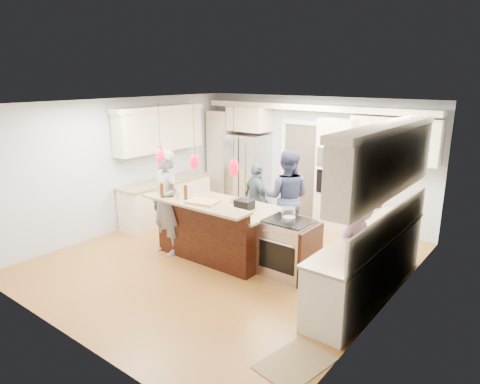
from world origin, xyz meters
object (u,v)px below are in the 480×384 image
at_px(person_bar_end, 166,203).
at_px(kitchen_island, 219,229).
at_px(refrigerator, 247,172).
at_px(island_range, 289,248).
at_px(person_far_left, 287,198).

bearing_deg(person_bar_end, kitchen_island, 43.54).
height_order(refrigerator, island_range, refrigerator).
xyz_separation_m(refrigerator, person_far_left, (1.95, -1.37, 0.01)).
distance_m(kitchen_island, person_far_left, 1.43).
distance_m(refrigerator, person_bar_end, 3.13).
relative_size(kitchen_island, person_bar_end, 1.12).
distance_m(kitchen_island, island_range, 1.41).
distance_m(island_range, person_far_left, 1.43).
height_order(refrigerator, person_far_left, person_far_left).
xyz_separation_m(island_range, person_bar_end, (-2.20, -0.60, 0.48)).
bearing_deg(person_bar_end, person_far_left, 60.27).
xyz_separation_m(refrigerator, person_bar_end, (0.51, -3.09, 0.04)).
distance_m(refrigerator, person_far_left, 2.38).
bearing_deg(kitchen_island, refrigerator, 116.89).
xyz_separation_m(refrigerator, kitchen_island, (1.30, -2.57, -0.41)).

